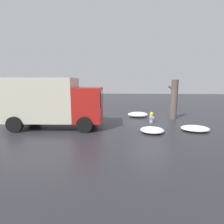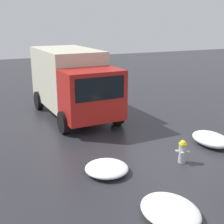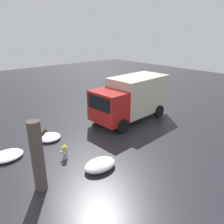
{
  "view_description": "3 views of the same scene",
  "coord_description": "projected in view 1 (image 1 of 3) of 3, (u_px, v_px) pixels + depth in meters",
  "views": [
    {
      "loc": [
        1.96,
        12.02,
        2.8
      ],
      "look_at": [
        2.73,
        0.18,
        0.75
      ],
      "focal_mm": 28.0,
      "sensor_mm": 36.0,
      "label": 1
    },
    {
      "loc": [
        -7.33,
        5.71,
        4.36
      ],
      "look_at": [
        2.56,
        1.28,
        1.13
      ],
      "focal_mm": 50.0,
      "sensor_mm": 36.0,
      "label": 2
    },
    {
      "loc": [
        -4.46,
        -8.72,
        6.02
      ],
      "look_at": [
        3.75,
        0.73,
        1.39
      ],
      "focal_mm": 35.0,
      "sensor_mm": 36.0,
      "label": 3
    }
  ],
  "objects": [
    {
      "name": "tree_trunk",
      "position": [
        174.0,
        99.0,
        13.12
      ],
      "size": [
        0.75,
        0.49,
        2.97
      ],
      "color": "brown",
      "rests_on": "ground_plane"
    },
    {
      "name": "snow_pile_by_tree",
      "position": [
        138.0,
        115.0,
        13.99
      ],
      "size": [
        1.59,
        1.09,
        0.42
      ],
      "color": "white",
      "rests_on": "ground_plane"
    },
    {
      "name": "ground_plane",
      "position": [
        151.0,
        123.0,
        12.17
      ],
      "size": [
        60.0,
        60.0,
        0.0
      ],
      "primitive_type": "plane",
      "color": "#28282D"
    },
    {
      "name": "snow_pile_curbside",
      "position": [
        152.0,
        130.0,
        9.76
      ],
      "size": [
        1.31,
        1.28,
        0.29
      ],
      "color": "white",
      "rests_on": "ground_plane"
    },
    {
      "name": "fire_hydrant",
      "position": [
        151.0,
        117.0,
        12.1
      ],
      "size": [
        0.38,
        0.41,
        0.75
      ],
      "rotation": [
        0.0,
        0.0,
        2.53
      ],
      "color": "#B7B7BC",
      "rests_on": "ground_plane"
    },
    {
      "name": "delivery_truck",
      "position": [
        52.0,
        101.0,
        10.73
      ],
      "size": [
        6.01,
        2.92,
        3.03
      ],
      "rotation": [
        0.0,
        0.0,
        1.62
      ],
      "color": "red",
      "rests_on": "ground_plane"
    },
    {
      "name": "snow_pile_by_hydrant",
      "position": [
        195.0,
        128.0,
        10.09
      ],
      "size": [
        1.59,
        1.29,
        0.29
      ],
      "color": "white",
      "rests_on": "ground_plane"
    }
  ]
}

